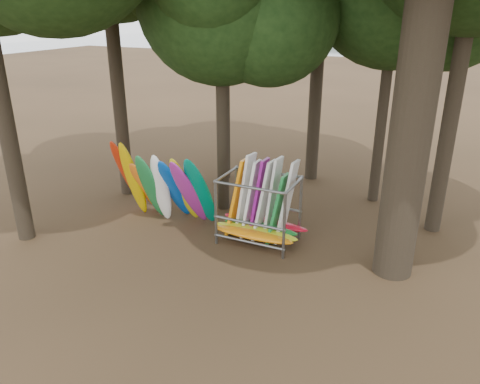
% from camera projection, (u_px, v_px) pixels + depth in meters
% --- Properties ---
extents(ground, '(120.00, 120.00, 0.00)m').
position_uv_depth(ground, '(232.00, 252.00, 14.52)').
color(ground, '#47331E').
rests_on(ground, ground).
extents(lake, '(160.00, 160.00, 0.00)m').
position_uv_depth(lake, '(423.00, 60.00, 64.85)').
color(lake, gray).
rests_on(lake, ground).
extents(far_shore, '(160.00, 4.00, 4.00)m').
position_uv_depth(far_shore, '(446.00, 29.00, 106.04)').
color(far_shore, black).
rests_on(far_shore, ground).
extents(kayak_row, '(3.91, 2.22, 3.03)m').
position_uv_depth(kayak_row, '(163.00, 187.00, 16.06)').
color(kayak_row, red).
rests_on(kayak_row, ground).
extents(storage_rack, '(3.00, 1.56, 2.82)m').
position_uv_depth(storage_rack, '(259.00, 212.00, 14.89)').
color(storage_rack, slate).
rests_on(storage_rack, ground).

